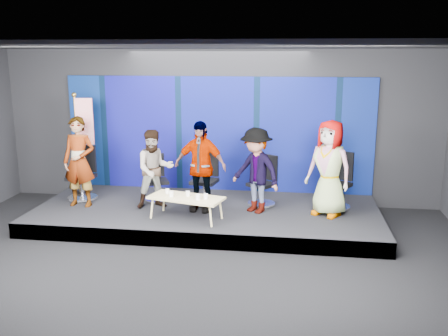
{
  "coord_description": "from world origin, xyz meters",
  "views": [
    {
      "loc": [
        1.73,
        -7.17,
        3.42
      ],
      "look_at": [
        0.37,
        2.4,
        1.17
      ],
      "focal_mm": 40.0,
      "sensor_mm": 36.0,
      "label": 1
    }
  ],
  "objects": [
    {
      "name": "mug_e",
      "position": [
        0.13,
        1.69,
        0.78
      ],
      "size": [
        0.08,
        0.08,
        0.1
      ],
      "primitive_type": "cylinder",
      "color": "white",
      "rests_on": "coffee_table"
    },
    {
      "name": "flag_stand",
      "position": [
        -2.81,
        2.95,
        1.52
      ],
      "size": [
        0.53,
        0.31,
        2.3
      ],
      "rotation": [
        0.0,
        0.0,
        0.23
      ],
      "color": "black",
      "rests_on": "riser"
    },
    {
      "name": "coffee_table",
      "position": [
        -0.27,
        1.76,
        0.7
      ],
      "size": [
        1.52,
        0.94,
        0.44
      ],
      "rotation": [
        0.0,
        0.0,
        -0.26
      ],
      "color": "tan",
      "rests_on": "riser"
    },
    {
      "name": "mug_c",
      "position": [
        -0.24,
        1.82,
        0.78
      ],
      "size": [
        0.08,
        0.08,
        0.09
      ],
      "primitive_type": "cylinder",
      "color": "white",
      "rests_on": "coffee_table"
    },
    {
      "name": "panelist_a",
      "position": [
        -2.61,
        2.29,
        1.23
      ],
      "size": [
        0.7,
        0.48,
        1.86
      ],
      "primitive_type": "imported",
      "rotation": [
        0.0,
        0.0,
        -0.05
      ],
      "color": "black",
      "rests_on": "riser"
    },
    {
      "name": "ground",
      "position": [
        0.0,
        0.0,
        0.0
      ],
      "size": [
        10.0,
        10.0,
        0.0
      ],
      "primitive_type": "plane",
      "color": "black",
      "rests_on": "ground"
    },
    {
      "name": "chair_e",
      "position": [
        2.63,
        2.86,
        0.68
      ],
      "size": [
        0.9,
        0.9,
        1.16
      ],
      "rotation": [
        0.0,
        0.0,
        -0.56
      ],
      "color": "silver",
      "rests_on": "riser"
    },
    {
      "name": "panelist_d",
      "position": [
        1.01,
        2.38,
        1.15
      ],
      "size": [
        1.26,
        1.14,
        1.7
      ],
      "primitive_type": "imported",
      "rotation": [
        0.0,
        0.0,
        -0.6
      ],
      "color": "black",
      "rests_on": "riser"
    },
    {
      "name": "mug_b",
      "position": [
        -0.55,
        1.73,
        0.79
      ],
      "size": [
        0.09,
        0.09,
        0.11
      ],
      "primitive_type": "cylinder",
      "color": "white",
      "rests_on": "coffee_table"
    },
    {
      "name": "panelist_b",
      "position": [
        -1.05,
        2.39,
        1.11
      ],
      "size": [
        0.97,
        0.89,
        1.61
      ],
      "primitive_type": "imported",
      "rotation": [
        0.0,
        0.0,
        0.45
      ],
      "color": "black",
      "rests_on": "riser"
    },
    {
      "name": "mug_d",
      "position": [
        -0.01,
        1.6,
        0.79
      ],
      "size": [
        0.09,
        0.09,
        0.1
      ],
      "primitive_type": "cylinder",
      "color": "white",
      "rests_on": "coffee_table"
    },
    {
      "name": "panelist_c",
      "position": [
        -0.1,
        2.32,
        1.21
      ],
      "size": [
        1.12,
        0.61,
        1.82
      ],
      "primitive_type": "imported",
      "rotation": [
        0.0,
        0.0,
        -0.16
      ],
      "color": "black",
      "rests_on": "riser"
    },
    {
      "name": "chair_a",
      "position": [
        -2.78,
        2.77,
        0.68
      ],
      "size": [
        0.68,
        0.68,
        1.15
      ],
      "rotation": [
        0.0,
        0.0,
        -0.05
      ],
      "color": "silver",
      "rests_on": "riser"
    },
    {
      "name": "riser",
      "position": [
        0.0,
        2.5,
        0.15
      ],
      "size": [
        7.0,
        3.0,
        0.3
      ],
      "primitive_type": "cube",
      "color": "black",
      "rests_on": "ground"
    },
    {
      "name": "room_walls",
      "position": [
        0.0,
        0.0,
        2.43
      ],
      "size": [
        10.02,
        8.02,
        3.51
      ],
      "color": "black",
      "rests_on": "ground"
    },
    {
      "name": "backdrop",
      "position": [
        0.0,
        3.95,
        1.6
      ],
      "size": [
        7.0,
        0.08,
        2.6
      ],
      "primitive_type": "cube",
      "color": "#06224D",
      "rests_on": "riser"
    },
    {
      "name": "chair_b",
      "position": [
        -1.16,
        2.87,
        0.63
      ],
      "size": [
        0.75,
        0.75,
        1.0
      ],
      "rotation": [
        0.0,
        0.0,
        0.45
      ],
      "color": "silver",
      "rests_on": "riser"
    },
    {
      "name": "chair_d",
      "position": [
        1.13,
        2.87,
        0.64
      ],
      "size": [
        0.82,
        0.82,
        1.05
      ],
      "rotation": [
        0.0,
        0.0,
        -0.6
      ],
      "color": "silver",
      "rests_on": "riser"
    },
    {
      "name": "chair_c",
      "position": [
        -0.09,
        2.83,
        0.67
      ],
      "size": [
        0.73,
        0.73,
        1.12
      ],
      "rotation": [
        0.0,
        0.0,
        -0.16
      ],
      "color": "silver",
      "rests_on": "riser"
    },
    {
      "name": "mug_a",
      "position": [
        -0.68,
        1.93,
        0.78
      ],
      "size": [
        0.08,
        0.08,
        0.09
      ],
      "primitive_type": "cylinder",
      "color": "white",
      "rests_on": "coffee_table"
    },
    {
      "name": "panelist_e",
      "position": [
        2.43,
        2.39,
        1.24
      ],
      "size": [
        1.09,
        0.99,
        1.87
      ],
      "primitive_type": "imported",
      "rotation": [
        0.0,
        0.0,
        -0.56
      ],
      "color": "black",
      "rests_on": "riser"
    }
  ]
}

